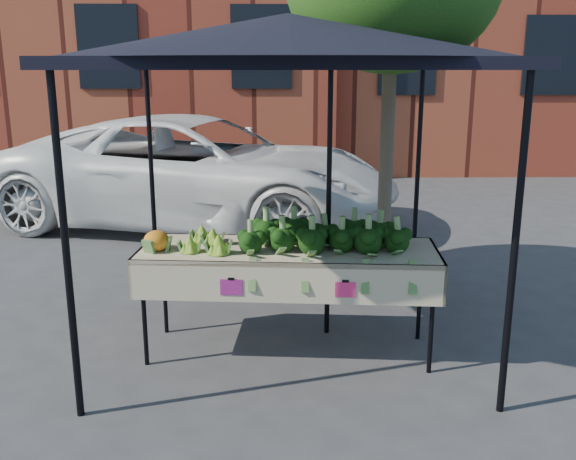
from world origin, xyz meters
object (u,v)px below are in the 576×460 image
Objects in this scene: vehicle at (193,21)px; street_tree at (388,104)px; canopy at (288,181)px; table at (288,301)px.

street_tree is (2.24, -3.14, -0.97)m from vehicle.
street_tree is (0.98, 0.80, 0.61)m from canopy.
table is 2.21m from street_tree.
canopy is at bearing -146.32° from vehicle.
street_tree reaches higher than canopy.
vehicle is 3.98m from street_tree.
table is at bearing -148.10° from vehicle.
canopy is 1.40m from street_tree.
street_tree reaches higher than table.
canopy is 4.43m from vehicle.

